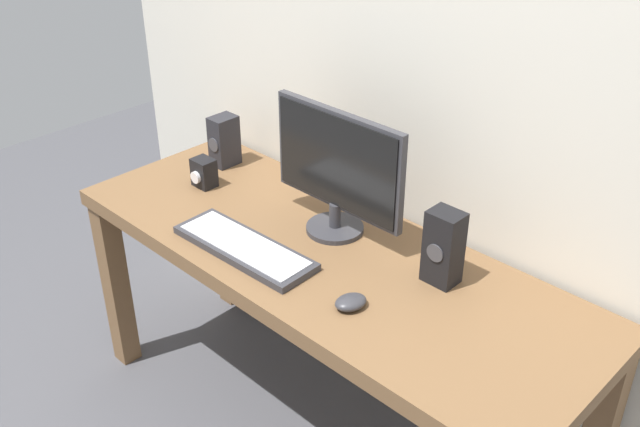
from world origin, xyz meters
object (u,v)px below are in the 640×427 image
(desk, at_px, (324,279))
(keyboard_primary, at_px, (244,248))
(mouse, at_px, (351,302))
(speaker_left, at_px, (224,141))
(speaker_right, at_px, (443,247))
(audio_controller, at_px, (204,173))
(monitor, at_px, (337,169))

(desk, distance_m, keyboard_primary, 0.26)
(desk, xyz_separation_m, mouse, (0.24, -0.15, 0.12))
(speaker_left, bearing_deg, speaker_right, -2.86)
(speaker_left, bearing_deg, audio_controller, -63.22)
(keyboard_primary, relative_size, speaker_left, 2.60)
(desk, distance_m, speaker_right, 0.42)
(speaker_left, bearing_deg, keyboard_primary, -34.12)
(speaker_right, height_order, audio_controller, speaker_right)
(desk, distance_m, monitor, 0.34)
(desk, bearing_deg, speaker_left, 165.85)
(keyboard_primary, bearing_deg, desk, 45.06)
(speaker_right, distance_m, audio_controller, 0.92)
(speaker_left, relative_size, audio_controller, 1.83)
(desk, distance_m, audio_controller, 0.60)
(keyboard_primary, relative_size, audio_controller, 4.77)
(keyboard_primary, distance_m, audio_controller, 0.45)
(speaker_right, xyz_separation_m, audio_controller, (-0.91, -0.11, -0.06))
(keyboard_primary, height_order, speaker_left, speaker_left)
(mouse, relative_size, audio_controller, 0.90)
(mouse, distance_m, speaker_right, 0.30)
(speaker_left, height_order, audio_controller, speaker_left)
(desk, relative_size, monitor, 3.55)
(mouse, height_order, audio_controller, audio_controller)
(monitor, distance_m, keyboard_primary, 0.36)
(desk, bearing_deg, keyboard_primary, -134.94)
(keyboard_primary, height_order, audio_controller, audio_controller)
(keyboard_primary, relative_size, mouse, 5.31)
(mouse, distance_m, speaker_left, 0.95)
(speaker_right, relative_size, audio_controller, 2.18)
(monitor, relative_size, mouse, 5.36)
(monitor, distance_m, audio_controller, 0.56)
(speaker_left, bearing_deg, desk, -14.15)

